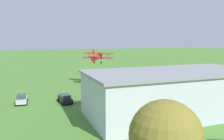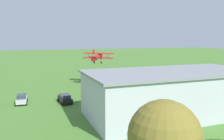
{
  "view_description": "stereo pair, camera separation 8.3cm",
  "coord_description": "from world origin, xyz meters",
  "px_view_note": "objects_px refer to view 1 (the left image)",
  "views": [
    {
      "loc": [
        20.72,
        60.52,
        11.69
      ],
      "look_at": [
        1.89,
        10.39,
        4.55
      ],
      "focal_mm": 37.65,
      "sensor_mm": 36.0,
      "label": 1
    },
    {
      "loc": [
        20.64,
        60.55,
        11.69
      ],
      "look_at": [
        1.89,
        10.39,
        4.55
      ],
      "focal_mm": 37.65,
      "sensor_mm": 36.0,
      "label": 2
    }
  ],
  "objects_px": {
    "car_grey": "(95,93)",
    "person_by_parked_cars": "(128,90)",
    "hangar": "(172,93)",
    "car_silver": "(22,99)",
    "biplane": "(97,57)",
    "car_black": "(65,98)",
    "person_at_fence_line": "(159,83)",
    "person_walking_on_apron": "(88,99)",
    "person_beside_truck": "(139,85)",
    "car_yellow": "(178,87)",
    "person_crossing_taxiway": "(172,83)",
    "tree_behind_hangar_left": "(165,138)"
  },
  "relations": [
    {
      "from": "biplane",
      "to": "car_black",
      "type": "xyz_separation_m",
      "value": [
        10.77,
        14.75,
        -6.34
      ]
    },
    {
      "from": "person_beside_truck",
      "to": "person_crossing_taxiway",
      "type": "xyz_separation_m",
      "value": [
        -8.72,
        0.52,
        0.03
      ]
    },
    {
      "from": "car_black",
      "to": "tree_behind_hangar_left",
      "type": "height_order",
      "value": "tree_behind_hangar_left"
    },
    {
      "from": "car_yellow",
      "to": "car_grey",
      "type": "bearing_deg",
      "value": -4.15
    },
    {
      "from": "car_grey",
      "to": "person_beside_truck",
      "type": "relative_size",
      "value": 2.92
    },
    {
      "from": "biplane",
      "to": "person_at_fence_line",
      "type": "bearing_deg",
      "value": 147.84
    },
    {
      "from": "person_beside_truck",
      "to": "biplane",
      "type": "bearing_deg",
      "value": -47.07
    },
    {
      "from": "hangar",
      "to": "person_at_fence_line",
      "type": "relative_size",
      "value": 14.9
    },
    {
      "from": "car_grey",
      "to": "person_by_parked_cars",
      "type": "distance_m",
      "value": 7.49
    },
    {
      "from": "hangar",
      "to": "person_beside_truck",
      "type": "bearing_deg",
      "value": -102.3
    },
    {
      "from": "person_crossing_taxiway",
      "to": "tree_behind_hangar_left",
      "type": "relative_size",
      "value": 0.2
    },
    {
      "from": "person_crossing_taxiway",
      "to": "person_by_parked_cars",
      "type": "bearing_deg",
      "value": 13.36
    },
    {
      "from": "hangar",
      "to": "person_crossing_taxiway",
      "type": "relative_size",
      "value": 15.41
    },
    {
      "from": "biplane",
      "to": "person_at_fence_line",
      "type": "relative_size",
      "value": 4.24
    },
    {
      "from": "biplane",
      "to": "person_walking_on_apron",
      "type": "xyz_separation_m",
      "value": [
        6.84,
        16.47,
        -6.35
      ]
    },
    {
      "from": "car_black",
      "to": "person_walking_on_apron",
      "type": "relative_size",
      "value": 2.74
    },
    {
      "from": "biplane",
      "to": "car_grey",
      "type": "height_order",
      "value": "biplane"
    },
    {
      "from": "hangar",
      "to": "car_silver",
      "type": "xyz_separation_m",
      "value": [
        21.89,
        -14.62,
        -2.58
      ]
    },
    {
      "from": "car_grey",
      "to": "person_crossing_taxiway",
      "type": "height_order",
      "value": "person_crossing_taxiway"
    },
    {
      "from": "biplane",
      "to": "person_walking_on_apron",
      "type": "distance_m",
      "value": 18.93
    },
    {
      "from": "car_silver",
      "to": "person_by_parked_cars",
      "type": "xyz_separation_m",
      "value": [
        -21.35,
        -0.51,
        -0.1
      ]
    },
    {
      "from": "car_grey",
      "to": "hangar",
      "type": "bearing_deg",
      "value": 118.54
    },
    {
      "from": "car_grey",
      "to": "tree_behind_hangar_left",
      "type": "relative_size",
      "value": 0.56
    },
    {
      "from": "car_silver",
      "to": "person_at_fence_line",
      "type": "relative_size",
      "value": 2.27
    },
    {
      "from": "person_beside_truck",
      "to": "tree_behind_hangar_left",
      "type": "height_order",
      "value": "tree_behind_hangar_left"
    },
    {
      "from": "biplane",
      "to": "tree_behind_hangar_left",
      "type": "height_order",
      "value": "biplane"
    },
    {
      "from": "hangar",
      "to": "car_yellow",
      "type": "height_order",
      "value": "hangar"
    },
    {
      "from": "car_grey",
      "to": "tree_behind_hangar_left",
      "type": "height_order",
      "value": "tree_behind_hangar_left"
    },
    {
      "from": "person_walking_on_apron",
      "to": "tree_behind_hangar_left",
      "type": "xyz_separation_m",
      "value": [
        3.92,
        30.7,
        5.74
      ]
    },
    {
      "from": "tree_behind_hangar_left",
      "to": "car_yellow",
      "type": "bearing_deg",
      "value": -127.48
    },
    {
      "from": "biplane",
      "to": "person_at_fence_line",
      "type": "distance_m",
      "value": 16.69
    },
    {
      "from": "biplane",
      "to": "person_crossing_taxiway",
      "type": "bearing_deg",
      "value": 151.69
    },
    {
      "from": "person_beside_truck",
      "to": "person_walking_on_apron",
      "type": "distance_m",
      "value": 16.71
    },
    {
      "from": "person_beside_truck",
      "to": "person_walking_on_apron",
      "type": "height_order",
      "value": "person_beside_truck"
    },
    {
      "from": "hangar",
      "to": "car_grey",
      "type": "xyz_separation_m",
      "value": [
        8.02,
        -14.75,
        -2.58
      ]
    },
    {
      "from": "person_at_fence_line",
      "to": "person_walking_on_apron",
      "type": "relative_size",
      "value": 1.08
    },
    {
      "from": "car_grey",
      "to": "person_beside_truck",
      "type": "height_order",
      "value": "person_beside_truck"
    },
    {
      "from": "car_yellow",
      "to": "person_at_fence_line",
      "type": "bearing_deg",
      "value": -72.87
    },
    {
      "from": "hangar",
      "to": "person_by_parked_cars",
      "type": "relative_size",
      "value": 17.37
    },
    {
      "from": "person_at_fence_line",
      "to": "person_crossing_taxiway",
      "type": "distance_m",
      "value": 3.46
    },
    {
      "from": "hangar",
      "to": "person_at_fence_line",
      "type": "bearing_deg",
      "value": -116.44
    },
    {
      "from": "car_yellow",
      "to": "person_at_fence_line",
      "type": "height_order",
      "value": "person_at_fence_line"
    },
    {
      "from": "car_grey",
      "to": "tree_behind_hangar_left",
      "type": "bearing_deg",
      "value": 79.57
    },
    {
      "from": "tree_behind_hangar_left",
      "to": "hangar",
      "type": "bearing_deg",
      "value": -125.81
    },
    {
      "from": "car_silver",
      "to": "tree_behind_hangar_left",
      "type": "distance_m",
      "value": 35.86
    },
    {
      "from": "person_beside_truck",
      "to": "car_yellow",
      "type": "bearing_deg",
      "value": 142.18
    },
    {
      "from": "car_yellow",
      "to": "car_black",
      "type": "relative_size",
      "value": 0.97
    },
    {
      "from": "car_black",
      "to": "person_at_fence_line",
      "type": "bearing_deg",
      "value": -164.71
    },
    {
      "from": "car_yellow",
      "to": "person_by_parked_cars",
      "type": "bearing_deg",
      "value": -8.61
    },
    {
      "from": "person_at_fence_line",
      "to": "person_beside_truck",
      "type": "relative_size",
      "value": 1.07
    }
  ]
}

